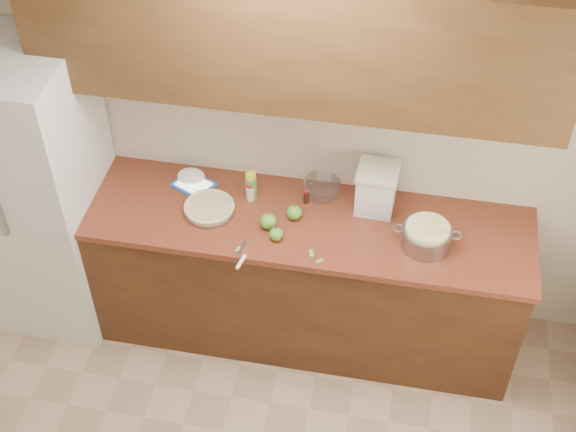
% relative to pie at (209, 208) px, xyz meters
% --- Properties ---
extents(room_shell, '(3.60, 3.60, 3.60)m').
position_rel_pie_xyz_m(room_shell, '(0.43, -1.44, 0.36)').
color(room_shell, tan).
rests_on(room_shell, ground).
extents(counter_run, '(2.64, 0.68, 0.92)m').
position_rel_pie_xyz_m(counter_run, '(0.43, 0.03, -0.48)').
color(counter_run, '#4A2B15').
rests_on(counter_run, ground).
extents(upper_cabinets, '(2.60, 0.34, 0.70)m').
position_rel_pie_xyz_m(upper_cabinets, '(0.43, 0.19, 1.01)').
color(upper_cabinets, '#56351A').
rests_on(upper_cabinets, room_shell).
extents(fridge, '(0.70, 0.70, 1.80)m').
position_rel_pie_xyz_m(fridge, '(-1.01, -0.00, -0.04)').
color(fridge, silver).
rests_on(fridge, ground).
extents(pie, '(0.29, 0.29, 0.05)m').
position_rel_pie_xyz_m(pie, '(0.00, 0.00, 0.00)').
color(pie, silver).
rests_on(pie, counter_run).
extents(colander, '(0.35, 0.26, 0.13)m').
position_rel_pie_xyz_m(colander, '(1.17, -0.04, 0.04)').
color(colander, gray).
rests_on(colander, counter_run).
extents(flour_canister, '(0.23, 0.23, 0.27)m').
position_rel_pie_xyz_m(flour_canister, '(0.88, 0.20, 0.11)').
color(flour_canister, silver).
rests_on(flour_canister, counter_run).
extents(tablet, '(0.27, 0.24, 0.02)m').
position_rel_pie_xyz_m(tablet, '(-0.14, 0.18, -0.02)').
color(tablet, blue).
rests_on(tablet, counter_run).
extents(paring_knife, '(0.06, 0.21, 0.02)m').
position_rel_pie_xyz_m(paring_knife, '(0.25, -0.33, -0.01)').
color(paring_knife, gray).
rests_on(paring_knife, counter_run).
extents(lemon_bottle, '(0.06, 0.06, 0.17)m').
position_rel_pie_xyz_m(lemon_bottle, '(0.20, 0.15, 0.06)').
color(lemon_bottle, '#4C8C38').
rests_on(lemon_bottle, counter_run).
extents(cinnamon_shaker, '(0.05, 0.05, 0.11)m').
position_rel_pie_xyz_m(cinnamon_shaker, '(0.20, 0.14, 0.03)').
color(cinnamon_shaker, beige).
rests_on(cinnamon_shaker, counter_run).
extents(vanilla_bottle, '(0.03, 0.03, 0.09)m').
position_rel_pie_xyz_m(vanilla_bottle, '(0.50, 0.17, 0.02)').
color(vanilla_bottle, black).
rests_on(vanilla_bottle, counter_run).
extents(mixing_bowl, '(0.21, 0.21, 0.08)m').
position_rel_pie_xyz_m(mixing_bowl, '(0.58, 0.27, 0.02)').
color(mixing_bowl, silver).
rests_on(mixing_bowl, counter_run).
extents(paper_towel, '(0.19, 0.17, 0.07)m').
position_rel_pie_xyz_m(paper_towel, '(-0.16, 0.23, 0.01)').
color(paper_towel, white).
rests_on(paper_towel, counter_run).
extents(apple_left, '(0.09, 0.09, 0.10)m').
position_rel_pie_xyz_m(apple_left, '(0.34, -0.06, 0.02)').
color(apple_left, '#519C29').
rests_on(apple_left, counter_run).
extents(apple_center, '(0.08, 0.08, 0.09)m').
position_rel_pie_xyz_m(apple_center, '(0.46, 0.03, 0.02)').
color(apple_center, '#519C29').
rests_on(apple_center, counter_run).
extents(apple_front, '(0.07, 0.07, 0.09)m').
position_rel_pie_xyz_m(apple_front, '(0.40, -0.14, 0.01)').
color(apple_front, '#519C29').
rests_on(apple_front, counter_run).
extents(peel_a, '(0.04, 0.04, 0.00)m').
position_rel_pie_xyz_m(peel_a, '(0.65, -0.25, -0.02)').
color(peel_a, '#77A852').
rests_on(peel_a, counter_run).
extents(peel_b, '(0.02, 0.04, 0.00)m').
position_rel_pie_xyz_m(peel_b, '(0.22, -0.25, -0.02)').
color(peel_b, '#77A852').
rests_on(peel_b, counter_run).
extents(peel_c, '(0.03, 0.05, 0.00)m').
position_rel_pie_xyz_m(peel_c, '(0.60, -0.21, -0.02)').
color(peel_c, '#77A852').
rests_on(peel_c, counter_run).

